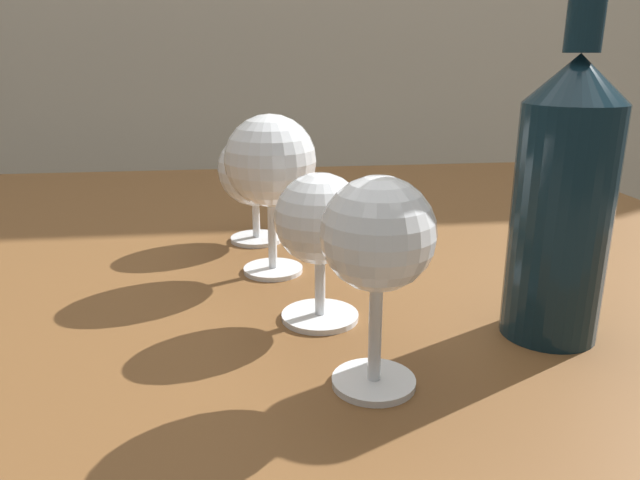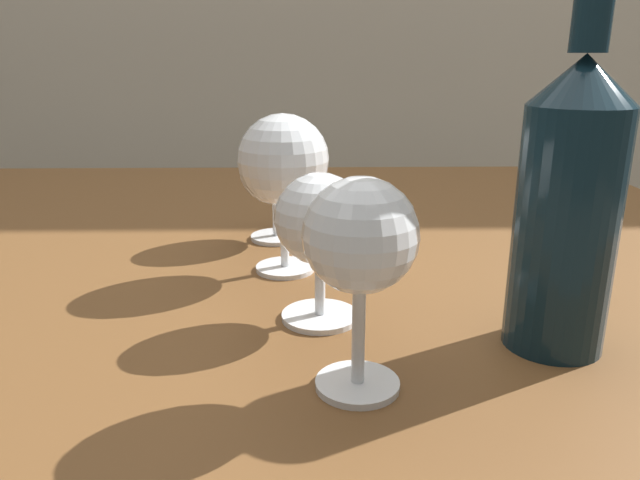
# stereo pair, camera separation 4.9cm
# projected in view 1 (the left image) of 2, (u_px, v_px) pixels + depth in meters

# --- Properties ---
(dining_table) EXTENTS (1.18, 0.94, 0.75)m
(dining_table) POSITION_uv_depth(u_px,v_px,m) (264.00, 309.00, 0.77)
(dining_table) COLOR brown
(dining_table) RESTS_ON ground_plane
(wine_glass_merlot) EXTENTS (0.08, 0.08, 0.15)m
(wine_glass_merlot) POSITION_uv_depth(u_px,v_px,m) (378.00, 239.00, 0.38)
(wine_glass_merlot) COLOR white
(wine_glass_merlot) RESTS_ON dining_table
(wine_glass_chardonnay) EXTENTS (0.08, 0.08, 0.13)m
(wine_glass_chardonnay) POSITION_uv_depth(u_px,v_px,m) (320.00, 222.00, 0.49)
(wine_glass_chardonnay) COLOR white
(wine_glass_chardonnay) RESTS_ON dining_table
(wine_glass_pinot) EXTENTS (0.09, 0.09, 0.16)m
(wine_glass_pinot) POSITION_uv_depth(u_px,v_px,m) (270.00, 162.00, 0.59)
(wine_glass_pinot) COLOR white
(wine_glass_pinot) RESTS_ON dining_table
(wine_glass_amber) EXTENTS (0.09, 0.09, 0.13)m
(wine_glass_amber) POSITION_uv_depth(u_px,v_px,m) (255.00, 172.00, 0.70)
(wine_glass_amber) COLOR white
(wine_glass_amber) RESTS_ON dining_table
(wine_bottle) EXTENTS (0.08, 0.08, 0.29)m
(wine_bottle) POSITION_uv_depth(u_px,v_px,m) (563.00, 195.00, 0.46)
(wine_bottle) COLOR #0F232D
(wine_bottle) RESTS_ON dining_table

